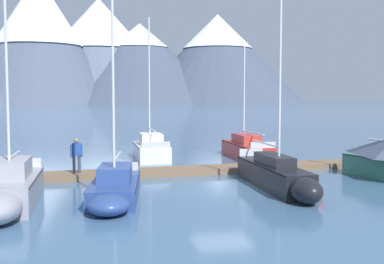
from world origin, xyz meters
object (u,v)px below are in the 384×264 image
Objects in this scene: sailboat_mid_dock_starboard at (277,175)px; sailboat_far_berth at (245,148)px; sailboat_second_berth at (115,187)px; person_on_dock at (76,153)px; sailboat_nearest_berth at (10,190)px; sailboat_mid_dock_port at (150,148)px; mooring_buoy_channel_marker at (318,194)px.

sailboat_far_berth is (2.25, 10.76, -0.02)m from sailboat_mid_dock_starboard.
sailboat_far_berth is (9.20, 11.48, 0.09)m from sailboat_second_berth.
sailboat_nearest_berth is at bearing -112.10° from person_on_dock.
sailboat_mid_dock_starboard is 10.99m from sailboat_far_berth.
sailboat_nearest_berth is 17.52m from sailboat_far_berth.
sailboat_mid_dock_port is 6.18m from sailboat_far_berth.
sailboat_second_berth is at bearing -174.10° from sailboat_mid_dock_starboard.
sailboat_mid_dock_starboard reaches higher than sailboat_nearest_berth.
sailboat_nearest_berth is at bearing 174.71° from mooring_buoy_channel_marker.
sailboat_nearest_berth is 0.96× the size of sailboat_mid_dock_starboard.
sailboat_mid_dock_port is (3.07, 12.28, 0.11)m from sailboat_second_berth.
sailboat_nearest_berth is at bearing -174.34° from sailboat_mid_dock_starboard.
sailboat_mid_dock_starboard is at bearing -101.80° from sailboat_far_berth.
sailboat_mid_dock_starboard reaches higher than mooring_buoy_channel_marker.
sailboat_mid_dock_starboard is 5.43× the size of person_on_dock.
sailboat_nearest_berth is 3.76m from sailboat_second_berth.
sailboat_nearest_berth reaches higher than sailboat_second_berth.
sailboat_far_berth is at bearing 83.68° from mooring_buoy_channel_marker.
sailboat_mid_dock_starboard is (3.88, -11.56, -0.00)m from sailboat_mid_dock_port.
sailboat_mid_dock_port reaches higher than mooring_buoy_channel_marker.
sailboat_far_berth is 12.97m from mooring_buoy_channel_marker.
sailboat_nearest_berth reaches higher than sailboat_far_berth.
person_on_dock is (-10.66, -6.20, 0.64)m from sailboat_far_berth.
sailboat_second_berth reaches higher than person_on_dock.
person_on_dock is at bearing -122.90° from sailboat_mid_dock_port.
sailboat_mid_dock_starboard is at bearing -28.46° from person_on_dock.
sailboat_nearest_berth is 1.21× the size of sailboat_far_berth.
sailboat_second_berth is (3.74, 0.34, -0.14)m from sailboat_nearest_berth.
sailboat_far_berth is at bearing 30.18° from person_on_dock.
mooring_buoy_channel_marker is (-1.43, -12.88, -0.40)m from sailboat_far_berth.
sailboat_far_berth is at bearing 51.29° from sailboat_second_berth.
sailboat_second_berth is 14.71m from sailboat_far_berth.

